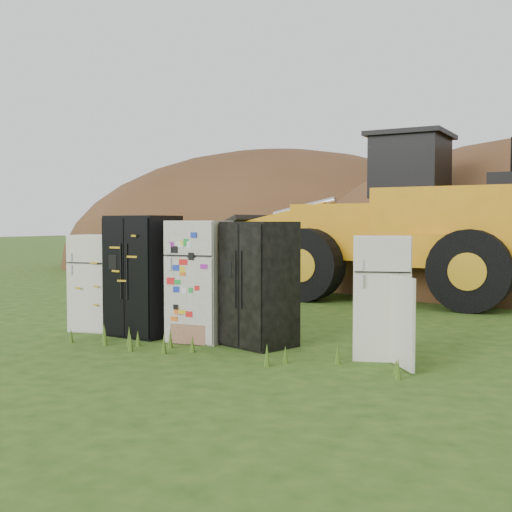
{
  "coord_description": "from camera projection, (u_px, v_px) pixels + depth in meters",
  "views": [
    {
      "loc": [
        4.63,
        -8.37,
        1.81
      ],
      "look_at": [
        -0.56,
        2.0,
        1.2
      ],
      "focal_mm": 45.0,
      "sensor_mm": 36.0,
      "label": 1
    }
  ],
  "objects": [
    {
      "name": "ground",
      "position": [
        230.0,
        343.0,
        9.64
      ],
      "size": [
        120.0,
        120.0,
        0.0
      ],
      "primitive_type": "plane",
      "color": "#254712",
      "rests_on": "ground"
    },
    {
      "name": "fridge_leftmost",
      "position": [
        97.0,
        283.0,
        10.74
      ],
      "size": [
        0.81,
        0.78,
        1.6
      ],
      "primitive_type": null,
      "rotation": [
        0.0,
        0.0,
        0.16
      ],
      "color": "silver",
      "rests_on": "ground"
    },
    {
      "name": "fridge_black_side",
      "position": [
        143.0,
        276.0,
        10.25
      ],
      "size": [
        1.08,
        0.89,
        1.92
      ],
      "primitive_type": null,
      "rotation": [
        0.0,
        0.0,
        -0.11
      ],
      "color": "black",
      "rests_on": "ground"
    },
    {
      "name": "fridge_sticker",
      "position": [
        200.0,
        281.0,
        9.8
      ],
      "size": [
        0.89,
        0.83,
        1.84
      ],
      "primitive_type": null,
      "rotation": [
        0.0,
        0.0,
        0.1
      ],
      "color": "silver",
      "rests_on": "ground"
    },
    {
      "name": "fridge_dark_mid",
      "position": [
        259.0,
        284.0,
        9.35
      ],
      "size": [
        1.13,
        1.03,
        1.82
      ],
      "primitive_type": null,
      "rotation": [
        0.0,
        0.0,
        -0.35
      ],
      "color": "black",
      "rests_on": "ground"
    },
    {
      "name": "fridge_open_door",
      "position": [
        381.0,
        297.0,
        8.58
      ],
      "size": [
        0.91,
        0.87,
        1.63
      ],
      "primitive_type": null,
      "rotation": [
        0.0,
        0.0,
        0.3
      ],
      "color": "silver",
      "rests_on": "ground"
    },
    {
      "name": "wheel_loader",
      "position": [
        370.0,
        218.0,
        15.23
      ],
      "size": [
        8.12,
        3.64,
        3.85
      ],
      "primitive_type": null,
      "rotation": [
        0.0,
        0.0,
        -0.05
      ],
      "color": "orange",
      "rests_on": "ground"
    },
    {
      "name": "dirt_mound_left",
      "position": [
        271.0,
        268.0,
        25.64
      ],
      "size": [
        18.17,
        13.63,
        9.33
      ],
      "primitive_type": "ellipsoid",
      "color": "#422915",
      "rests_on": "ground"
    },
    {
      "name": "dirt_mound_back",
      "position": [
        438.0,
        269.0,
        25.07
      ],
      "size": [
        17.06,
        11.38,
        6.72
      ],
      "primitive_type": "ellipsoid",
      "color": "#422915",
      "rests_on": "ground"
    }
  ]
}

